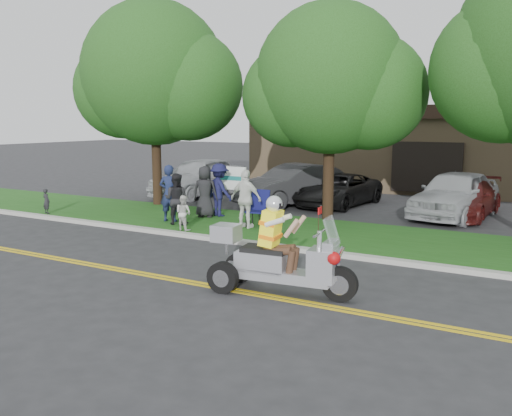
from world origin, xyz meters
The scene contains 24 objects.
ground centered at (0.00, 0.00, 0.00)m, with size 120.00×120.00×0.00m, color #28282B.
centerline_near centered at (0.00, -0.58, 0.01)m, with size 60.00×0.10×0.01m, color gold.
centerline_far centered at (0.00, -0.42, 0.01)m, with size 60.00×0.10×0.01m, color gold.
curb centered at (0.00, 3.05, 0.06)m, with size 60.00×0.25×0.12m, color #A8A89E.
grass_verge centered at (0.00, 5.20, 0.06)m, with size 60.00×4.00×0.10m, color #1B4B14.
commercial_building centered at (2.00, 18.98, 2.01)m, with size 18.00×8.20×4.00m.
tree_left centered at (-6.44, 7.03, 4.85)m, with size 6.62×5.40×7.78m.
tree_mid centered at (0.55, 7.23, 4.43)m, with size 5.88×4.80×7.05m.
business_sign centered at (-2.90, 6.60, 1.26)m, with size 1.25×0.06×1.75m.
trike_scooter centered at (2.40, -0.25, 0.67)m, with size 2.95×1.03×1.93m.
lawn_chair_a centered at (-0.89, 5.01, 0.74)m, with size 0.65×0.67×1.13m.
lawn_chair_b centered at (-1.25, 5.42, 0.63)m, with size 0.59×0.61×0.93m.
spectator_adult_left centered at (-3.81, 4.35, 1.02)m, with size 0.67×0.44×1.84m, color #182145.
spectator_adult_mid centered at (-3.32, 4.06, 0.91)m, with size 0.78×0.61×1.60m, color black.
spectator_adult_right centered at (-1.13, 4.64, 0.99)m, with size 1.04×0.43×1.78m, color white.
spectator_chair_a centered at (-2.94, 5.95, 1.00)m, with size 1.16×0.67×1.80m, color #171741.
spectator_chair_b centered at (-3.26, 5.56, 0.97)m, with size 0.85×0.55×1.73m, color black.
child_left centered at (-8.50, 3.40, 0.54)m, with size 0.32×0.21×0.88m, color black.
child_right centered at (-2.55, 3.40, 0.63)m, with size 0.51×0.40×1.05m, color beige.
parked_car_far_left centered at (-6.80, 10.19, 0.86)m, with size 2.03×5.05×1.72m, color #B2B4BA.
parked_car_left centered at (-2.00, 9.96, 0.81)m, with size 1.71×4.90×1.62m, color #28282B.
parked_car_mid centered at (-0.47, 10.66, 0.63)m, with size 2.08×4.51×1.25m, color black.
parked_car_right centered at (4.27, 10.55, 0.65)m, with size 1.83×4.49×1.30m, color #43110F.
parked_car_far_right centered at (4.00, 10.17, 0.82)m, with size 1.94×4.83×1.65m, color #A5A8AC.
Camera 1 is at (7.06, -9.33, 3.36)m, focal length 38.00 mm.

